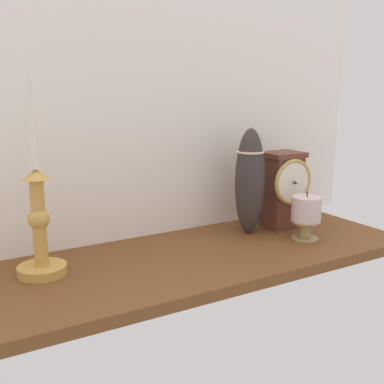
% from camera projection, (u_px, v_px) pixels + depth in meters
% --- Properties ---
extents(ground_plane, '(1.00, 0.36, 0.02)m').
position_uv_depth(ground_plane, '(195.00, 259.00, 1.06)').
color(ground_plane, brown).
extents(back_wall, '(1.20, 0.02, 0.65)m').
position_uv_depth(back_wall, '(155.00, 100.00, 1.15)').
color(back_wall, white).
rests_on(back_wall, ground_plane).
extents(mantel_clock, '(0.12, 0.10, 0.20)m').
position_uv_depth(mantel_clock, '(283.00, 188.00, 1.24)').
color(mantel_clock, brown).
rests_on(mantel_clock, ground_plane).
extents(candlestick_tall_left, '(0.09, 0.09, 0.40)m').
position_uv_depth(candlestick_tall_left, '(39.00, 218.00, 0.92)').
color(candlestick_tall_left, gold).
rests_on(candlestick_tall_left, ground_plane).
extents(pillar_candle_front, '(0.07, 0.07, 0.12)m').
position_uv_depth(pillar_candle_front, '(306.00, 214.00, 1.15)').
color(pillar_candle_front, tan).
rests_on(pillar_candle_front, ground_plane).
extents(tall_ceramic_vase, '(0.07, 0.07, 0.26)m').
position_uv_depth(tall_ceramic_vase, '(250.00, 181.00, 1.18)').
color(tall_ceramic_vase, '#352D2B').
rests_on(tall_ceramic_vase, ground_plane).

